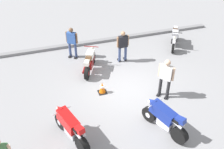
{
  "coord_description": "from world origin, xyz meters",
  "views": [
    {
      "loc": [
        -3.32,
        -8.1,
        6.85
      ],
      "look_at": [
        -0.62,
        0.22,
        0.75
      ],
      "focal_mm": 40.6,
      "sensor_mm": 36.0,
      "label": 1
    }
  ],
  "objects_px": {
    "motorcycle_red_sportbike": "(70,126)",
    "traffic_cone": "(102,88)",
    "motorcycle_blue_sportbike": "(164,118)",
    "person_in_white_shirt": "(166,76)",
    "person_in_black_shirt": "(123,45)",
    "person_in_blue_shirt": "(72,41)",
    "motorcycle_silver_cruiser": "(174,38)",
    "motorcycle_cream_vintage": "(90,62)"
  },
  "relations": [
    {
      "from": "person_in_black_shirt",
      "to": "motorcycle_cream_vintage",
      "type": "bearing_deg",
      "value": 98.62
    },
    {
      "from": "motorcycle_silver_cruiser",
      "to": "motorcycle_cream_vintage",
      "type": "bearing_deg",
      "value": -47.07
    },
    {
      "from": "person_in_black_shirt",
      "to": "motorcycle_red_sportbike",
      "type": "bearing_deg",
      "value": 138.73
    },
    {
      "from": "traffic_cone",
      "to": "motorcycle_red_sportbike",
      "type": "bearing_deg",
      "value": -129.21
    },
    {
      "from": "motorcycle_silver_cruiser",
      "to": "person_in_black_shirt",
      "type": "distance_m",
      "value": 3.35
    },
    {
      "from": "motorcycle_silver_cruiser",
      "to": "motorcycle_cream_vintage",
      "type": "xyz_separation_m",
      "value": [
        -5.06,
        -0.96,
        -0.03
      ]
    },
    {
      "from": "motorcycle_blue_sportbike",
      "to": "person_in_black_shirt",
      "type": "bearing_deg",
      "value": -26.34
    },
    {
      "from": "person_in_white_shirt",
      "to": "person_in_blue_shirt",
      "type": "bearing_deg",
      "value": -94.06
    },
    {
      "from": "motorcycle_cream_vintage",
      "to": "traffic_cone",
      "type": "xyz_separation_m",
      "value": [
        0.09,
        -1.8,
        -0.23
      ]
    },
    {
      "from": "motorcycle_blue_sportbike",
      "to": "person_in_black_shirt",
      "type": "distance_m",
      "value": 4.91
    },
    {
      "from": "motorcycle_cream_vintage",
      "to": "person_in_white_shirt",
      "type": "relative_size",
      "value": 1.04
    },
    {
      "from": "motorcycle_cream_vintage",
      "to": "person_in_blue_shirt",
      "type": "xyz_separation_m",
      "value": [
        -0.52,
        1.53,
        0.45
      ]
    },
    {
      "from": "motorcycle_silver_cruiser",
      "to": "person_in_blue_shirt",
      "type": "bearing_deg",
      "value": -63.6
    },
    {
      "from": "motorcycle_red_sportbike",
      "to": "person_in_black_shirt",
      "type": "relative_size",
      "value": 1.14
    },
    {
      "from": "motorcycle_silver_cruiser",
      "to": "person_in_black_shirt",
      "type": "relative_size",
      "value": 1.11
    },
    {
      "from": "person_in_blue_shirt",
      "to": "person_in_black_shirt",
      "type": "bearing_deg",
      "value": 99.39
    },
    {
      "from": "motorcycle_silver_cruiser",
      "to": "motorcycle_red_sportbike",
      "type": "bearing_deg",
      "value": -21.74
    },
    {
      "from": "person_in_blue_shirt",
      "to": "person_in_white_shirt",
      "type": "height_order",
      "value": "person_in_white_shirt"
    },
    {
      "from": "person_in_black_shirt",
      "to": "person_in_white_shirt",
      "type": "distance_m",
      "value": 3.23
    },
    {
      "from": "motorcycle_blue_sportbike",
      "to": "motorcycle_silver_cruiser",
      "type": "bearing_deg",
      "value": -56.14
    },
    {
      "from": "motorcycle_silver_cruiser",
      "to": "traffic_cone",
      "type": "relative_size",
      "value": 3.46
    },
    {
      "from": "person_in_black_shirt",
      "to": "person_in_white_shirt",
      "type": "height_order",
      "value": "person_in_white_shirt"
    },
    {
      "from": "motorcycle_blue_sportbike",
      "to": "person_in_white_shirt",
      "type": "relative_size",
      "value": 1.06
    },
    {
      "from": "motorcycle_blue_sportbike",
      "to": "person_in_blue_shirt",
      "type": "distance_m",
      "value": 6.41
    },
    {
      "from": "motorcycle_blue_sportbike",
      "to": "motorcycle_silver_cruiser",
      "type": "height_order",
      "value": "motorcycle_blue_sportbike"
    },
    {
      "from": "motorcycle_silver_cruiser",
      "to": "motorcycle_cream_vintage",
      "type": "height_order",
      "value": "motorcycle_silver_cruiser"
    },
    {
      "from": "motorcycle_blue_sportbike",
      "to": "traffic_cone",
      "type": "relative_size",
      "value": 3.52
    },
    {
      "from": "motorcycle_red_sportbike",
      "to": "traffic_cone",
      "type": "height_order",
      "value": "motorcycle_red_sportbike"
    },
    {
      "from": "motorcycle_blue_sportbike",
      "to": "motorcycle_red_sportbike",
      "type": "xyz_separation_m",
      "value": [
        -3.18,
        0.62,
        0.0
      ]
    },
    {
      "from": "person_in_black_shirt",
      "to": "person_in_white_shirt",
      "type": "bearing_deg",
      "value": -170.46
    },
    {
      "from": "motorcycle_red_sportbike",
      "to": "traffic_cone",
      "type": "relative_size",
      "value": 3.55
    },
    {
      "from": "motorcycle_blue_sportbike",
      "to": "person_in_blue_shirt",
      "type": "xyz_separation_m",
      "value": [
        -2.07,
        6.06,
        0.34
      ]
    },
    {
      "from": "person_in_white_shirt",
      "to": "motorcycle_silver_cruiser",
      "type": "bearing_deg",
      "value": -163.2
    },
    {
      "from": "person_in_black_shirt",
      "to": "traffic_cone",
      "type": "height_order",
      "value": "person_in_black_shirt"
    },
    {
      "from": "motorcycle_cream_vintage",
      "to": "person_in_white_shirt",
      "type": "height_order",
      "value": "person_in_white_shirt"
    },
    {
      "from": "traffic_cone",
      "to": "motorcycle_cream_vintage",
      "type": "bearing_deg",
      "value": 93.0
    },
    {
      "from": "person_in_white_shirt",
      "to": "person_in_black_shirt",
      "type": "bearing_deg",
      "value": -116.53
    },
    {
      "from": "motorcycle_blue_sportbike",
      "to": "person_in_white_shirt",
      "type": "xyz_separation_m",
      "value": [
        0.91,
        1.73,
        0.43
      ]
    },
    {
      "from": "motorcycle_red_sportbike",
      "to": "traffic_cone",
      "type": "bearing_deg",
      "value": -60.94
    },
    {
      "from": "motorcycle_blue_sportbike",
      "to": "person_in_blue_shirt",
      "type": "relative_size",
      "value": 1.13
    },
    {
      "from": "person_in_blue_shirt",
      "to": "person_in_white_shirt",
      "type": "xyz_separation_m",
      "value": [
        2.99,
        -4.33,
        0.09
      ]
    },
    {
      "from": "motorcycle_blue_sportbike",
      "to": "traffic_cone",
      "type": "xyz_separation_m",
      "value": [
        -1.46,
        2.73,
        -0.33
      ]
    }
  ]
}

